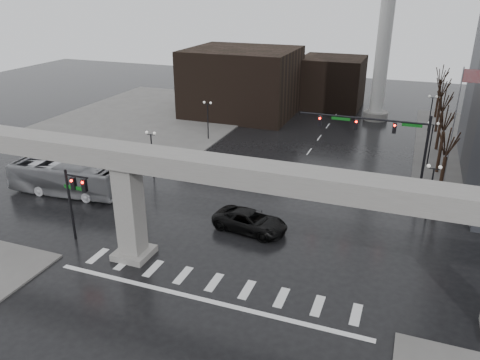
{
  "coord_description": "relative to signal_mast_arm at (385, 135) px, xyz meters",
  "views": [
    {
      "loc": [
        11.15,
        -25.52,
        18.94
      ],
      "look_at": [
        -0.98,
        6.61,
        4.5
      ],
      "focal_mm": 35.0,
      "sensor_mm": 36.0,
      "label": 1
    }
  ],
  "objects": [
    {
      "name": "ground",
      "position": [
        -8.99,
        -18.8,
        -5.83
      ],
      "size": [
        160.0,
        160.0,
        0.0
      ],
      "primitive_type": "plane",
      "color": "black",
      "rests_on": "ground"
    },
    {
      "name": "sidewalk_nw",
      "position": [
        -34.99,
        17.2,
        -5.75
      ],
      "size": [
        28.0,
        36.0,
        0.15
      ],
      "primitive_type": "cube",
      "color": "slate",
      "rests_on": "ground"
    },
    {
      "name": "elevated_guideway",
      "position": [
        -7.73,
        -18.8,
        1.05
      ],
      "size": [
        48.0,
        2.6,
        8.7
      ],
      "color": "gray",
      "rests_on": "ground"
    },
    {
      "name": "building_far_left",
      "position": [
        -22.99,
        23.2,
        -0.83
      ],
      "size": [
        16.0,
        14.0,
        10.0
      ],
      "primitive_type": "cube",
      "color": "black",
      "rests_on": "ground"
    },
    {
      "name": "building_far_mid",
      "position": [
        -10.99,
        33.2,
        -1.83
      ],
      "size": [
        10.0,
        10.0,
        8.0
      ],
      "primitive_type": "cube",
      "color": "black",
      "rests_on": "ground"
    },
    {
      "name": "smokestack",
      "position": [
        -2.99,
        27.2,
        7.52
      ],
      "size": [
        3.6,
        3.6,
        30.0
      ],
      "color": "silver",
      "rests_on": "ground"
    },
    {
      "name": "signal_mast_arm",
      "position": [
        0.0,
        0.0,
        0.0
      ],
      "size": [
        12.12,
        0.43,
        8.0
      ],
      "color": "black",
      "rests_on": "ground"
    },
    {
      "name": "signal_left_pole",
      "position": [
        -21.24,
        -18.3,
        -1.76
      ],
      "size": [
        2.3,
        0.3,
        6.0
      ],
      "color": "black",
      "rests_on": "ground"
    },
    {
      "name": "flagpole_assembly",
      "position": [
        6.3,
        3.2,
        1.7
      ],
      "size": [
        2.06,
        0.12,
        12.0
      ],
      "color": "silver",
      "rests_on": "ground"
    },
    {
      "name": "lamp_right_0",
      "position": [
        4.51,
        -4.8,
        -2.36
      ],
      "size": [
        1.22,
        0.32,
        5.11
      ],
      "color": "black",
      "rests_on": "ground"
    },
    {
      "name": "lamp_right_1",
      "position": [
        4.51,
        9.2,
        -2.36
      ],
      "size": [
        1.22,
        0.32,
        5.11
      ],
      "color": "black",
      "rests_on": "ground"
    },
    {
      "name": "lamp_right_2",
      "position": [
        4.51,
        23.2,
        -2.36
      ],
      "size": [
        1.22,
        0.32,
        5.11
      ],
      "color": "black",
      "rests_on": "ground"
    },
    {
      "name": "lamp_left_0",
      "position": [
        -22.49,
        -4.8,
        -2.36
      ],
      "size": [
        1.22,
        0.32,
        5.11
      ],
      "color": "black",
      "rests_on": "ground"
    },
    {
      "name": "lamp_left_1",
      "position": [
        -22.49,
        9.2,
        -2.36
      ],
      "size": [
        1.22,
        0.32,
        5.11
      ],
      "color": "black",
      "rests_on": "ground"
    },
    {
      "name": "lamp_left_2",
      "position": [
        -22.49,
        23.2,
        -2.36
      ],
      "size": [
        1.22,
        0.32,
        5.11
      ],
      "color": "black",
      "rests_on": "ground"
    },
    {
      "name": "tree_right_0",
      "position": [
        5.54,
        -0.78,
        -3.04
      ],
      "size": [
        1.09,
        1.58,
        7.5
      ],
      "color": "black",
      "rests_on": "ground"
    },
    {
      "name": "tree_right_1",
      "position": [
        5.54,
        7.22,
        -2.98
      ],
      "size": [
        1.09,
        1.61,
        7.67
      ],
      "color": "black",
      "rests_on": "ground"
    },
    {
      "name": "tree_right_2",
      "position": [
        5.54,
        15.22,
        -2.91
      ],
      "size": [
        1.1,
        1.63,
        7.85
      ],
      "color": "black",
      "rests_on": "ground"
    },
    {
      "name": "tree_right_3",
      "position": [
        5.54,
        23.22,
        -2.85
      ],
      "size": [
        1.11,
        1.66,
        8.02
      ],
      "color": "black",
      "rests_on": "ground"
    },
    {
      "name": "tree_right_4",
      "position": [
        5.54,
        31.22,
        -2.79
      ],
      "size": [
        1.12,
        1.69,
        8.19
      ],
      "color": "black",
      "rests_on": "ground"
    },
    {
      "name": "pickup_truck",
      "position": [
        -9.12,
        -12.02,
        -4.96
      ],
      "size": [
        6.57,
        3.73,
        1.73
      ],
      "primitive_type": "imported",
      "rotation": [
        0.0,
        0.0,
        1.43
      ],
      "color": "black",
      "rests_on": "ground"
    },
    {
      "name": "city_bus",
      "position": [
        -28.34,
        -11.43,
        -4.25
      ],
      "size": [
        11.53,
        3.48,
        3.17
      ],
      "primitive_type": "imported",
      "rotation": [
        0.0,
        0.0,
        1.64
      ],
      "color": "#A2A2A6",
      "rests_on": "ground"
    }
  ]
}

